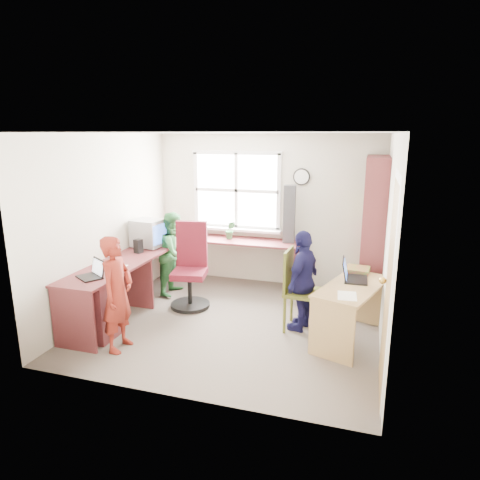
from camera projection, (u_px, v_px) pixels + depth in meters
The scene contains 19 objects.
room at pixel (237, 230), 5.35m from camera, with size 3.64×3.44×2.44m.
l_desk at pixel (132, 287), 5.56m from camera, with size 2.38×2.95×0.75m.
right_desk at pixel (352, 301), 4.98m from camera, with size 0.89×1.30×0.69m.
bookshelf at pixel (373, 236), 5.95m from camera, with size 0.30×1.02×2.10m.
swivel_chair at pixel (191, 271), 6.03m from camera, with size 0.65×0.65×1.19m.
wooden_chair at pixel (298, 287), 5.28m from camera, with size 0.46×0.46×1.02m.
crt_monitor at pixel (148, 233), 6.33m from camera, with size 0.46×0.42×0.41m.
laptop_left at pixel (93, 273), 5.01m from camera, with size 0.39×0.37×0.21m.
laptop_right at pixel (351, 275), 5.11m from camera, with size 0.31×0.37×0.25m.
speaker_a at pixel (138, 246), 6.03m from camera, with size 0.12×0.12×0.20m.
speaker_b at pixel (156, 238), 6.53m from camera, with size 0.10×0.10×0.19m.
cd_tower at pixel (289, 214), 6.55m from camera, with size 0.19×0.18×0.89m.
game_box at pixel (358, 270), 5.41m from camera, with size 0.31×0.31×0.06m.
paper_a at pixel (116, 268), 5.38m from camera, with size 0.20×0.28×0.00m.
paper_b at pixel (347, 296), 4.61m from camera, with size 0.22×0.30×0.00m.
potted_plant at pixel (230, 230), 6.82m from camera, with size 0.16×0.13×0.29m, color #2A6A33.
person_red at pixel (117, 294), 4.75m from camera, with size 0.48×0.31×1.32m, color maroon.
person_green at pixel (175, 253), 6.48m from camera, with size 0.61×0.48×1.26m, color #317A3C.
person_navy at pixel (303, 280), 5.26m from camera, with size 0.74×0.31×1.27m, color #181647.
Camera 1 is at (1.57, -4.89, 2.38)m, focal length 32.00 mm.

